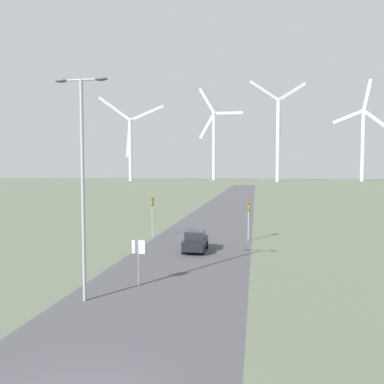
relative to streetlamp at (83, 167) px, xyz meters
name	(u,v)px	position (x,y,z in m)	size (l,w,h in m)	color
road_surface	(221,215)	(3.66, 39.12, -7.20)	(10.00, 240.00, 0.01)	#47474C
streetlamp	(83,167)	(0.00, 0.00, 0.00)	(2.92, 0.32, 11.82)	#93999E
stop_sign_near	(138,254)	(2.06, 2.97, -5.25)	(0.81, 0.07, 2.80)	#93999E
traffic_light_post_near_left	(152,208)	(-1.52, 18.72, -4.14)	(0.28, 0.34, 4.19)	#93999E
traffic_light_post_near_right	(249,212)	(8.33, 18.69, -4.35)	(0.28, 0.34, 3.89)	#93999E
car_approaching	(195,241)	(3.89, 13.13, -6.29)	(1.92, 4.15, 1.83)	black
wind_turbine_far_left	(130,142)	(-70.62, 212.10, 17.92)	(38.40, 16.25, 53.02)	silver
wind_turbine_left	(214,139)	(-20.15, 242.04, 21.38)	(30.34, 3.80, 63.69)	silver
wind_turbine_center	(278,132)	(21.74, 212.55, 22.79)	(33.88, 15.57, 60.32)	silver
wind_turbine_right	(363,138)	(73.95, 228.59, 19.86)	(30.57, 13.62, 62.39)	silver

